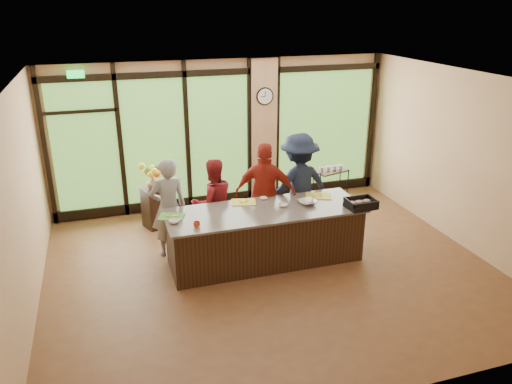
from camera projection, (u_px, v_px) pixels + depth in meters
floor at (271, 269)px, 8.07m from camera, size 7.00×7.00×0.00m
ceiling at (273, 81)px, 6.99m from camera, size 7.00×7.00×0.00m
back_wall at (223, 134)px, 10.20m from camera, size 7.00×0.00×7.00m
left_wall at (20, 209)px, 6.55m from camera, size 0.00×6.00×6.00m
right_wall at (465, 161)px, 8.52m from camera, size 0.00×6.00×6.00m
window_wall at (232, 139)px, 10.24m from camera, size 6.90×0.12×3.00m
island_base at (265, 236)px, 8.18m from camera, size 3.10×1.00×0.88m
countertop at (265, 211)px, 8.02m from camera, size 3.20×1.10×0.04m
wall_clock at (265, 96)px, 10.05m from camera, size 0.36×0.04×0.36m
cook_left at (168, 207)px, 8.26m from camera, size 0.67×0.49×1.71m
cook_midleft at (213, 203)px, 8.60m from camera, size 0.82×0.67×1.58m
cook_midright at (266, 194)px, 8.68m from camera, size 1.16×0.84×1.82m
cook_right at (298, 186)px, 8.91m from camera, size 1.33×0.89×1.92m
roasting_pan at (361, 205)px, 8.06m from camera, size 0.49×0.40×0.08m
mixing_bowl at (307, 202)px, 8.20m from camera, size 0.34×0.34×0.07m
cutting_board_left at (172, 216)px, 7.74m from camera, size 0.47×0.41×0.01m
cutting_board_center at (244, 202)px, 8.28m from camera, size 0.47×0.39×0.01m
cutting_board_right at (318, 196)px, 8.54m from camera, size 0.52×0.46×0.01m
prep_bowl_near at (174, 221)px, 7.52m from camera, size 0.19×0.19×0.05m
prep_bowl_mid at (283, 205)px, 8.11m from camera, size 0.19×0.19×0.05m
prep_bowl_far at (263, 198)px, 8.41m from camera, size 0.14×0.14×0.03m
red_ramekin at (197, 224)px, 7.38m from camera, size 0.13×0.13×0.08m
flower_stand at (155, 208)px, 9.45m from camera, size 0.49×0.49×0.77m
flower_vase at (153, 183)px, 9.26m from camera, size 0.28×0.28×0.26m
bar_cart at (330, 183)px, 10.24m from camera, size 0.75×0.55×0.92m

